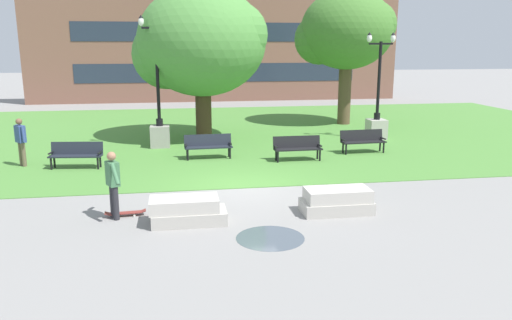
# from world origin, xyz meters

# --- Properties ---
(ground_plane) EXTENTS (140.00, 140.00, 0.00)m
(ground_plane) POSITION_xyz_m (0.00, 0.00, 0.00)
(ground_plane) COLOR gray
(grass_lawn) EXTENTS (40.00, 20.00, 0.02)m
(grass_lawn) POSITION_xyz_m (0.00, 10.00, 0.01)
(grass_lawn) COLOR #4C8438
(grass_lawn) RESTS_ON ground
(concrete_block_center) EXTENTS (1.84, 0.90, 0.64)m
(concrete_block_center) POSITION_xyz_m (-1.76, -2.75, 0.31)
(concrete_block_center) COLOR #B2ADA3
(concrete_block_center) RESTS_ON ground
(concrete_block_left) EXTENTS (1.80, 0.90, 0.64)m
(concrete_block_left) POSITION_xyz_m (2.09, -2.57, 0.31)
(concrete_block_left) COLOR #B2ADA3
(concrete_block_left) RESTS_ON ground
(person_skateboarder) EXTENTS (0.50, 1.25, 1.71)m
(person_skateboarder) POSITION_xyz_m (-3.53, -2.14, 0.97)
(person_skateboarder) COLOR #28282D
(person_skateboarder) RESTS_ON ground
(skateboard) EXTENTS (1.03, 0.29, 0.14)m
(skateboard) POSITION_xyz_m (-3.29, -2.00, 0.09)
(skateboard) COLOR maroon
(skateboard) RESTS_ON ground
(puddle) EXTENTS (1.55, 1.55, 0.01)m
(puddle) POSITION_xyz_m (0.06, -4.03, 0.00)
(puddle) COLOR #47515B
(puddle) RESTS_ON ground
(park_bench_near_left) EXTENTS (1.85, 0.74, 0.90)m
(park_bench_near_left) POSITION_xyz_m (-5.45, 3.47, 0.54)
(park_bench_near_left) COLOR #1E232D
(park_bench_near_left) RESTS_ON grass_lawn
(park_bench_near_right) EXTENTS (1.83, 0.63, 0.90)m
(park_bench_near_right) POSITION_xyz_m (5.40, 4.33, 0.54)
(park_bench_near_right) COLOR black
(park_bench_near_right) RESTS_ON grass_lawn
(park_bench_far_left) EXTENTS (1.82, 0.60, 0.90)m
(park_bench_far_left) POSITION_xyz_m (-0.78, 4.27, 0.54)
(park_bench_far_left) COLOR #1E232D
(park_bench_far_left) RESTS_ON grass_lawn
(park_bench_far_right) EXTENTS (1.80, 0.55, 0.90)m
(park_bench_far_right) POSITION_xyz_m (2.49, 3.39, 0.54)
(park_bench_far_right) COLOR black
(park_bench_far_right) RESTS_ON grass_lawn
(lamp_post_left) EXTENTS (1.32, 0.80, 5.39)m
(lamp_post_left) POSITION_xyz_m (-2.65, 6.77, 1.10)
(lamp_post_left) COLOR gray
(lamp_post_left) RESTS_ON grass_lawn
(lamp_post_right) EXTENTS (1.32, 0.80, 4.77)m
(lamp_post_right) POSITION_xyz_m (7.12, 7.08, 1.00)
(lamp_post_right) COLOR #ADA89E
(lamp_post_right) RESTS_ON grass_lawn
(tree_far_left) EXTENTS (5.99, 5.70, 6.80)m
(tree_far_left) POSITION_xyz_m (-0.77, 8.46, 4.32)
(tree_far_left) COLOR #42301E
(tree_far_left) RESTS_ON grass_lawn
(tree_near_right) EXTENTS (5.14, 4.90, 7.10)m
(tree_near_right) POSITION_xyz_m (7.06, 11.70, 4.95)
(tree_near_right) COLOR brown
(tree_near_right) RESTS_ON grass_lawn
(person_bystander_near_lawn) EXTENTS (0.51, 0.62, 1.71)m
(person_bystander_near_lawn) POSITION_xyz_m (-7.40, 4.05, 0.98)
(person_bystander_near_lawn) COLOR brown
(person_bystander_near_lawn) RESTS_ON grass_lawn
(building_facade_distant) EXTENTS (28.28, 1.03, 9.23)m
(building_facade_distant) POSITION_xyz_m (1.36, 24.50, 4.61)
(building_facade_distant) COLOR brown
(building_facade_distant) RESTS_ON ground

